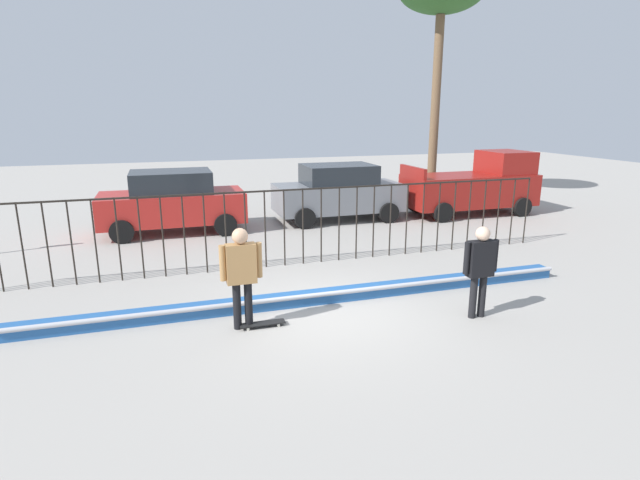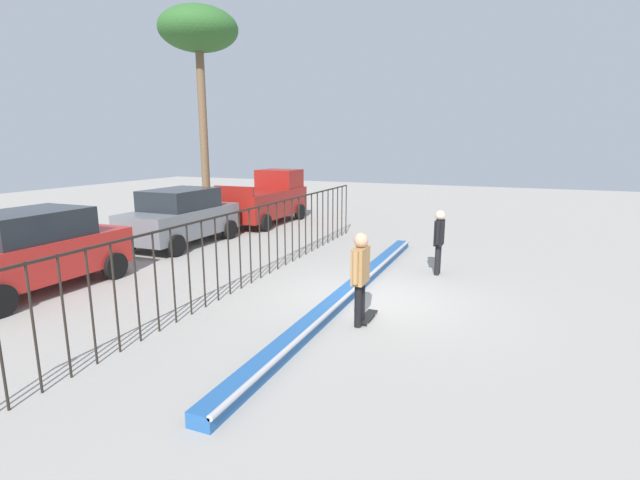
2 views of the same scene
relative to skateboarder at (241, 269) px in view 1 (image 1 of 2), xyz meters
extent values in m
plane|color=#9E9991|center=(1.55, 0.24, -1.07)|extent=(60.00, 60.00, 0.00)
cube|color=#235699|center=(1.55, 0.76, -0.96)|extent=(11.00, 0.36, 0.22)
cylinder|color=#B2B2B7|center=(1.55, 0.58, -0.85)|extent=(11.00, 0.09, 0.09)
cylinder|color=black|center=(-4.05, 3.31, -0.14)|extent=(0.04, 0.04, 1.87)
cylinder|color=black|center=(-3.58, 3.31, -0.14)|extent=(0.04, 0.04, 1.87)
cylinder|color=black|center=(-3.12, 3.31, -0.14)|extent=(0.04, 0.04, 1.87)
cylinder|color=black|center=(-2.65, 3.31, -0.14)|extent=(0.04, 0.04, 1.87)
cylinder|color=black|center=(-2.18, 3.31, -0.14)|extent=(0.04, 0.04, 1.87)
cylinder|color=black|center=(-1.72, 3.31, -0.14)|extent=(0.04, 0.04, 1.87)
cylinder|color=black|center=(-1.25, 3.31, -0.14)|extent=(0.04, 0.04, 1.87)
cylinder|color=black|center=(-0.78, 3.31, -0.14)|extent=(0.04, 0.04, 1.87)
cylinder|color=black|center=(-0.32, 3.31, -0.14)|extent=(0.04, 0.04, 1.87)
cylinder|color=black|center=(0.15, 3.31, -0.14)|extent=(0.04, 0.04, 1.87)
cylinder|color=black|center=(0.62, 3.31, -0.14)|extent=(0.04, 0.04, 1.87)
cylinder|color=black|center=(1.08, 3.31, -0.14)|extent=(0.04, 0.04, 1.87)
cylinder|color=black|center=(1.55, 3.31, -0.14)|extent=(0.04, 0.04, 1.87)
cylinder|color=black|center=(2.02, 3.31, -0.14)|extent=(0.04, 0.04, 1.87)
cylinder|color=black|center=(2.48, 3.31, -0.14)|extent=(0.04, 0.04, 1.87)
cylinder|color=black|center=(2.95, 3.31, -0.14)|extent=(0.04, 0.04, 1.87)
cylinder|color=black|center=(3.42, 3.31, -0.14)|extent=(0.04, 0.04, 1.87)
cylinder|color=black|center=(3.88, 3.31, -0.14)|extent=(0.04, 0.04, 1.87)
cylinder|color=black|center=(4.35, 3.31, -0.14)|extent=(0.04, 0.04, 1.87)
cylinder|color=black|center=(4.82, 3.31, -0.14)|extent=(0.04, 0.04, 1.87)
cylinder|color=black|center=(5.28, 3.31, -0.14)|extent=(0.04, 0.04, 1.87)
cylinder|color=black|center=(5.75, 3.31, -0.14)|extent=(0.04, 0.04, 1.87)
cylinder|color=black|center=(6.22, 3.31, -0.14)|extent=(0.04, 0.04, 1.87)
cylinder|color=black|center=(6.68, 3.31, -0.14)|extent=(0.04, 0.04, 1.87)
cylinder|color=black|center=(7.15, 3.31, -0.14)|extent=(0.04, 0.04, 1.87)
cylinder|color=black|center=(7.62, 3.31, -0.14)|extent=(0.04, 0.04, 1.87)
cylinder|color=black|center=(8.08, 3.31, -0.14)|extent=(0.04, 0.04, 1.87)
cylinder|color=black|center=(8.55, 3.31, -0.14)|extent=(0.04, 0.04, 1.87)
cube|color=black|center=(1.55, 3.31, 0.78)|extent=(14.00, 0.04, 0.04)
cylinder|color=black|center=(-0.10, 0.00, -0.66)|extent=(0.14, 0.14, 0.83)
cylinder|color=black|center=(0.10, 0.00, -0.66)|extent=(0.14, 0.14, 0.83)
cube|color=#A87A47|center=(0.00, 0.00, 0.10)|extent=(0.51, 0.22, 0.69)
sphere|color=tan|center=(0.00, 0.00, 0.58)|extent=(0.27, 0.27, 0.27)
cylinder|color=#A87A47|center=(-0.31, 0.00, 0.14)|extent=(0.11, 0.11, 0.62)
cylinder|color=#A87A47|center=(0.31, 0.00, 0.14)|extent=(0.11, 0.11, 0.62)
cube|color=black|center=(0.32, -0.06, -1.01)|extent=(0.80, 0.20, 0.02)
cylinder|color=silver|center=(0.59, 0.01, -1.05)|extent=(0.05, 0.03, 0.05)
cylinder|color=silver|center=(0.59, -0.14, -1.05)|extent=(0.05, 0.03, 0.05)
cylinder|color=silver|center=(0.05, 0.01, -1.05)|extent=(0.05, 0.03, 0.05)
cylinder|color=silver|center=(0.05, -0.14, -1.05)|extent=(0.05, 0.03, 0.05)
cylinder|color=black|center=(4.07, -0.82, -0.68)|extent=(0.13, 0.13, 0.79)
cylinder|color=black|center=(4.26, -0.82, -0.68)|extent=(0.13, 0.13, 0.79)
cube|color=black|center=(4.16, -0.82, 0.05)|extent=(0.48, 0.21, 0.66)
sphere|color=beige|center=(4.16, -0.82, 0.50)|extent=(0.26, 0.26, 0.26)
cylinder|color=black|center=(3.87, -0.82, 0.08)|extent=(0.10, 0.10, 0.59)
cylinder|color=black|center=(4.46, -0.82, 0.08)|extent=(0.10, 0.10, 0.59)
cube|color=#B2231E|center=(-0.92, 7.67, -0.28)|extent=(4.30, 1.90, 0.90)
cube|color=#1E2328|center=(-0.92, 7.67, 0.50)|extent=(2.37, 1.71, 0.66)
cylinder|color=black|center=(0.54, 8.62, -0.73)|extent=(0.68, 0.22, 0.68)
cylinder|color=black|center=(0.54, 6.72, -0.73)|extent=(0.68, 0.22, 0.68)
cylinder|color=black|center=(-2.38, 8.62, -0.73)|extent=(0.68, 0.22, 0.68)
cylinder|color=black|center=(-2.38, 6.72, -0.73)|extent=(0.68, 0.22, 0.68)
cube|color=slate|center=(4.54, 7.83, -0.28)|extent=(4.30, 1.90, 0.90)
cube|color=#1E2328|center=(4.54, 7.83, 0.50)|extent=(2.37, 1.71, 0.66)
cylinder|color=black|center=(6.00, 8.78, -0.73)|extent=(0.68, 0.22, 0.68)
cylinder|color=black|center=(6.00, 6.88, -0.73)|extent=(0.68, 0.22, 0.68)
cylinder|color=black|center=(3.08, 8.78, -0.73)|extent=(0.68, 0.22, 0.68)
cylinder|color=black|center=(3.08, 6.88, -0.73)|extent=(0.68, 0.22, 0.68)
cube|color=maroon|center=(9.37, 7.35, -0.18)|extent=(4.70, 1.90, 1.10)
cube|color=maroon|center=(10.82, 7.35, 0.77)|extent=(1.50, 1.75, 0.80)
cube|color=maroon|center=(7.08, 7.35, 0.55)|extent=(0.12, 1.75, 0.36)
cylinder|color=black|center=(10.97, 8.30, -0.73)|extent=(0.68, 0.22, 0.68)
cylinder|color=black|center=(10.97, 6.40, -0.73)|extent=(0.68, 0.22, 0.68)
cylinder|color=black|center=(7.78, 8.30, -0.73)|extent=(0.68, 0.22, 0.68)
cylinder|color=black|center=(7.78, 6.40, -0.73)|extent=(0.68, 0.22, 0.68)
cylinder|color=brown|center=(9.65, 10.51, 2.56)|extent=(0.36, 0.36, 7.28)
camera|label=1|loc=(-1.16, -8.10, 2.63)|focal=28.06mm
camera|label=2|loc=(-7.98, -2.52, 2.32)|focal=26.02mm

